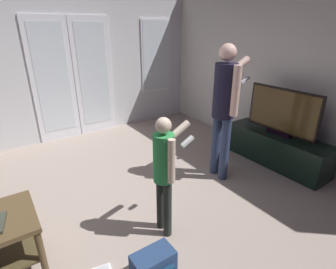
% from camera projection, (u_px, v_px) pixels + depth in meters
% --- Properties ---
extents(ground_plane, '(5.88, 4.90, 0.02)m').
position_uv_depth(ground_plane, '(97.00, 219.00, 2.70)').
color(ground_plane, '#A59487').
extents(wall_back_with_doors, '(5.88, 0.09, 2.58)m').
position_uv_depth(wall_back_with_doors, '(40.00, 66.00, 4.11)').
color(wall_back_with_doors, silver).
rests_on(wall_back_with_doors, ground_plane).
extents(wall_right_plain, '(0.06, 4.90, 2.55)m').
position_uv_depth(wall_right_plain, '(284.00, 69.00, 3.74)').
color(wall_right_plain, silver).
rests_on(wall_right_plain, ground_plane).
extents(tv_stand, '(0.46, 1.46, 0.45)m').
position_uv_depth(tv_stand, '(276.00, 149.00, 3.73)').
color(tv_stand, black).
rests_on(tv_stand, ground_plane).
extents(flat_screen_tv, '(0.08, 1.02, 0.64)m').
position_uv_depth(flat_screen_tv, '(282.00, 112.00, 3.52)').
color(flat_screen_tv, black).
rests_on(flat_screen_tv, tv_stand).
extents(person_adult, '(0.72, 0.45, 1.67)m').
position_uv_depth(person_adult, '(225.00, 102.00, 3.12)').
color(person_adult, navy).
rests_on(person_adult, ground_plane).
extents(person_child, '(0.51, 0.31, 1.16)m').
position_uv_depth(person_child, '(165.00, 167.00, 2.29)').
color(person_child, '#262B27').
rests_on(person_child, ground_plane).
extents(backpack, '(0.33, 0.23, 0.22)m').
position_uv_depth(backpack, '(154.00, 265.00, 2.04)').
color(backpack, navy).
rests_on(backpack, ground_plane).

